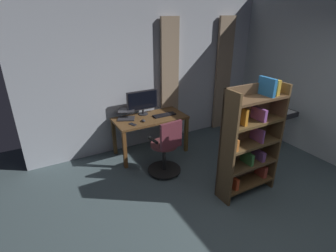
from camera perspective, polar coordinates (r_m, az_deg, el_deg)
ground_plane at (r=3.60m, az=20.32°, el=-22.09°), size 7.91×7.91×0.00m
back_room_partition at (r=5.11m, az=-3.61°, el=11.48°), size 4.81×0.10×2.84m
curtain_left_panel at (r=5.97m, az=11.90°, el=10.75°), size 0.39×0.06×2.42m
curtain_right_panel at (r=5.21m, az=0.37°, el=9.41°), size 0.37×0.06×2.42m
desk at (r=4.83m, az=-3.91°, el=0.79°), size 1.31×0.64×0.72m
office_chair at (r=4.24m, az=-0.42°, el=-5.09°), size 0.56×0.56×0.98m
computer_monitor at (r=4.86m, az=-5.55°, el=5.43°), size 0.61×0.18×0.46m
computer_keyboard at (r=4.85m, az=-0.80°, el=2.43°), size 0.43×0.14×0.02m
laptop at (r=4.77m, az=-9.06°, el=2.27°), size 0.40×0.42×0.14m
computer_mouse at (r=4.60m, az=-5.38°, el=1.17°), size 0.06×0.10×0.04m
cell_phone_by_monitor at (r=4.50m, az=-7.68°, el=0.36°), size 0.11×0.16×0.01m
bookshelf at (r=3.85m, az=17.22°, el=-3.02°), size 0.90×0.30×1.72m
piano_keyboard at (r=5.05m, az=20.89°, el=1.52°), size 1.30×0.34×0.79m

